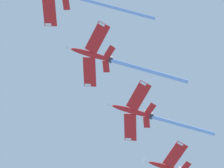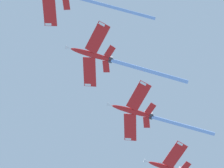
# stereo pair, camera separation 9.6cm
# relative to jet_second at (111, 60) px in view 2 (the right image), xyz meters

# --- Properties ---
(jet_second) EXTENTS (30.77, 23.50, 7.66)m
(jet_second) POSITION_rel_jet_second_xyz_m (0.00, 0.00, 0.00)
(jet_second) COLOR red
(jet_third) EXTENTS (27.91, 21.29, 7.16)m
(jet_third) POSITION_rel_jet_second_xyz_m (-4.81, -18.19, -3.42)
(jet_third) COLOR red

